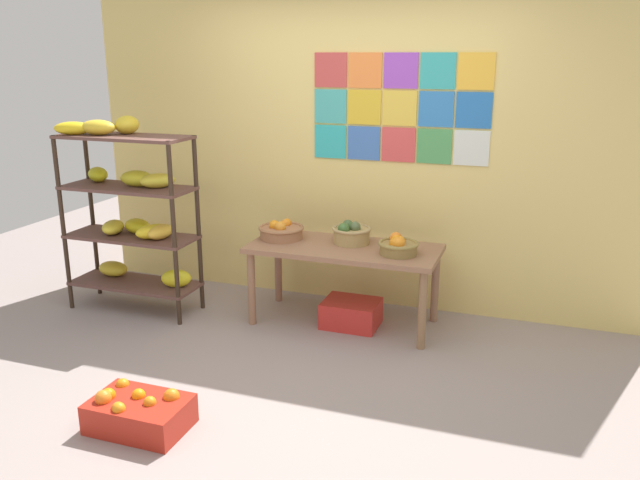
{
  "coord_description": "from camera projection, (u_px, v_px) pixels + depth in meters",
  "views": [
    {
      "loc": [
        1.46,
        -3.49,
        2.04
      ],
      "look_at": [
        0.01,
        0.62,
        0.79
      ],
      "focal_mm": 36.36,
      "sensor_mm": 36.0,
      "label": 1
    }
  ],
  "objects": [
    {
      "name": "banana_shelf_unit",
      "position": [
        129.0,
        205.0,
        5.19
      ],
      "size": [
        1.08,
        0.45,
        1.58
      ],
      "color": "#34251A",
      "rests_on": "ground"
    },
    {
      "name": "display_table",
      "position": [
        344.0,
        256.0,
        4.97
      ],
      "size": [
        1.46,
        0.65,
        0.63
      ],
      "color": "#94674B",
      "rests_on": "ground"
    },
    {
      "name": "orange_crate_foreground",
      "position": [
        139.0,
        412.0,
        3.65
      ],
      "size": [
        0.54,
        0.36,
        0.24
      ],
      "color": "#B52719",
      "rests_on": "ground"
    },
    {
      "name": "fruit_basket_back_right",
      "position": [
        281.0,
        231.0,
        5.16
      ],
      "size": [
        0.36,
        0.36,
        0.15
      ],
      "color": "#A06C49",
      "rests_on": "display_table"
    },
    {
      "name": "produce_crate_under_table",
      "position": [
        351.0,
        313.0,
        5.04
      ],
      "size": [
        0.43,
        0.34,
        0.2
      ],
      "primitive_type": "cube",
      "color": "red",
      "rests_on": "ground"
    },
    {
      "name": "back_wall_with_art",
      "position": [
        359.0,
        138.0,
        5.24
      ],
      "size": [
        4.72,
        0.07,
        2.76
      ],
      "color": "#E7CB72",
      "rests_on": "ground"
    },
    {
      "name": "ground",
      "position": [
        287.0,
        382.0,
        4.19
      ],
      "size": [
        9.1,
        9.1,
        0.0
      ],
      "primitive_type": "plane",
      "color": "gray"
    },
    {
      "name": "fruit_basket_back_left",
      "position": [
        398.0,
        246.0,
        4.74
      ],
      "size": [
        0.3,
        0.3,
        0.15
      ],
      "color": "olive",
      "rests_on": "display_table"
    },
    {
      "name": "fruit_basket_right",
      "position": [
        351.0,
        233.0,
        5.01
      ],
      "size": [
        0.31,
        0.31,
        0.18
      ],
      "color": "tan",
      "rests_on": "display_table"
    }
  ]
}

